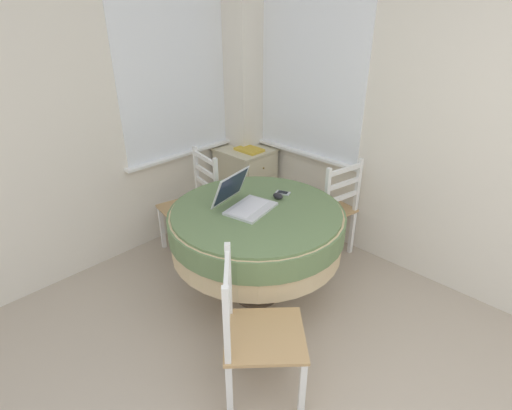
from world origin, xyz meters
name	(u,v)px	position (x,y,z in m)	size (l,w,h in m)	color
corner_room_shell	(262,123)	(1.27, 1.94, 1.28)	(4.43, 4.90, 2.55)	silver
round_dining_table	(256,228)	(1.05, 1.78, 0.60)	(1.24, 1.24, 0.74)	#4C3D2D
laptop	(244,201)	(1.01, 1.86, 0.79)	(0.40, 0.40, 0.25)	silver
computer_mouse	(278,196)	(1.28, 1.78, 0.76)	(0.05, 0.09, 0.04)	black
cell_phone	(283,193)	(1.38, 1.82, 0.75)	(0.09, 0.12, 0.01)	#B2B7BC
dining_chair_near_back_window	(193,206)	(1.13, 2.63, 0.44)	(0.50, 0.49, 0.90)	tan
dining_chair_near_right_window	(328,209)	(1.91, 1.74, 0.44)	(0.48, 0.50, 0.90)	tan
dining_chair_camera_near	(256,334)	(0.42, 1.18, 0.44)	(0.60, 0.60, 0.90)	tan
corner_cabinet	(246,183)	(1.91, 2.76, 0.37)	(0.47, 0.51, 0.74)	beige
book_on_cabinet	(249,150)	(1.89, 2.69, 0.75)	(0.18, 0.26, 0.02)	gold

